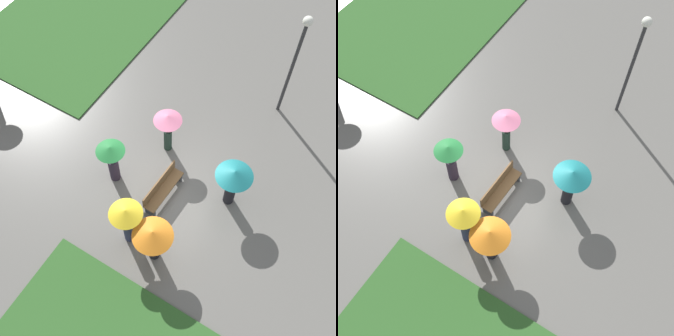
# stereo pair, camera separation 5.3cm
# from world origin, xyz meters

# --- Properties ---
(ground_plane) EXTENTS (90.00, 90.00, 0.00)m
(ground_plane) POSITION_xyz_m (0.00, 0.00, 0.00)
(ground_plane) COLOR #66635E
(lawn_patch_far) EXTENTS (10.18, 6.72, 0.06)m
(lawn_patch_far) POSITION_xyz_m (5.81, 8.01, 0.03)
(lawn_patch_far) COLOR #2D5B26
(lawn_patch_far) RESTS_ON ground_plane
(park_bench) EXTENTS (1.80, 0.50, 0.90)m
(park_bench) POSITION_xyz_m (-0.36, 0.31, 0.47)
(park_bench) COLOR brown
(park_bench) RESTS_ON ground_plane
(lamp_post) EXTENTS (0.32, 0.32, 4.25)m
(lamp_post) POSITION_xyz_m (5.06, -1.52, 2.74)
(lamp_post) COLOR #2D2D30
(lamp_post) RESTS_ON ground_plane
(crowd_person_teal) EXTENTS (1.17, 1.17, 1.86)m
(crowd_person_teal) POSITION_xyz_m (0.61, -1.66, 1.40)
(crowd_person_teal) COLOR black
(crowd_person_teal) RESTS_ON ground_plane
(crowd_person_green) EXTENTS (0.94, 0.94, 1.82)m
(crowd_person_green) POSITION_xyz_m (-0.60, 2.04, 1.21)
(crowd_person_green) COLOR #2D2333
(crowd_person_green) RESTS_ON ground_plane
(crowd_person_orange) EXTENTS (1.19, 1.19, 1.80)m
(crowd_person_orange) POSITION_xyz_m (-2.27, -0.57, 1.40)
(crowd_person_orange) COLOR black
(crowd_person_orange) RESTS_ON ground_plane
(crowd_person_yellow) EXTENTS (1.00, 1.00, 1.94)m
(crowd_person_yellow) POSITION_xyz_m (-2.17, 0.39, 1.35)
(crowd_person_yellow) COLOR #282D47
(crowd_person_yellow) RESTS_ON ground_plane
(crowd_person_pink) EXTENTS (0.96, 0.96, 1.84)m
(crowd_person_pink) POSITION_xyz_m (1.37, 1.14, 1.39)
(crowd_person_pink) COLOR #1E3328
(crowd_person_pink) RESTS_ON ground_plane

